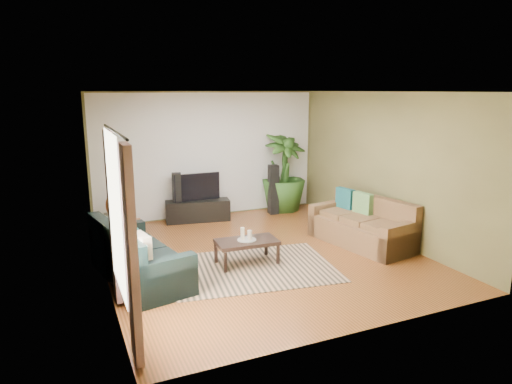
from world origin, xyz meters
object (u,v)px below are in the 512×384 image
television (197,187)px  pedestal (116,223)px  coffee_table (247,252)px  sofa_right (361,222)px  vase (115,205)px  potted_plant (283,172)px  tv_stand (198,211)px  speaker_left (177,198)px  speaker_right (273,190)px  sofa_left (139,251)px  side_table (125,236)px

television → pedestal: (-1.70, -0.20, -0.54)m
coffee_table → television: size_ratio=0.99×
sofa_right → vase: 4.65m
coffee_table → potted_plant: (2.06, 2.77, 0.70)m
tv_stand → speaker_left: 0.52m
coffee_table → tv_stand: size_ratio=0.73×
speaker_left → speaker_right: speaker_right is taller
sofa_left → pedestal: (-0.04, 2.43, -0.23)m
coffee_table → speaker_right: bearing=59.8°
coffee_table → potted_plant: potted_plant is taller
pedestal → side_table: (0.02, -1.08, 0.06)m
speaker_left → pedestal: bearing=-154.9°
television → potted_plant: potted_plant is taller
tv_stand → television: (0.00, 0.02, 0.51)m
sofa_left → tv_stand: (1.65, 2.60, -0.20)m
television → tv_stand: bearing=-90.0°
speaker_left → coffee_table: bearing=-67.8°
sofa_right → vase: bearing=-132.5°
pedestal → speaker_left: bearing=11.6°
tv_stand → television: size_ratio=1.36×
side_table → sofa_right: bearing=-19.3°
coffee_table → potted_plant: bearing=56.8°
coffee_table → speaker_left: size_ratio=0.93×
pedestal → coffee_table: bearing=-55.7°
coffee_table → side_table: side_table is taller
side_table → pedestal: bearing=91.2°
sofa_right → pedestal: 4.66m
speaker_left → sofa_left: bearing=-101.3°
coffee_table → pedestal: size_ratio=2.53×
speaker_right → vase: speaker_right is taller
side_table → television: bearing=37.3°
sofa_left → side_table: (-0.02, 1.35, -0.17)m
sofa_right → side_table: 4.17m
speaker_right → potted_plant: size_ratio=0.62×
television → sofa_right: bearing=-49.6°
television → speaker_right: (1.72, -0.13, -0.18)m
television → speaker_left: 0.47m
sofa_right → vase: sofa_right is taller
potted_plant → speaker_right: bearing=-150.4°
sofa_left → television: (1.65, 2.62, 0.31)m
potted_plant → sofa_right: bearing=-86.2°
tv_stand → speaker_right: 1.76m
sofa_left → coffee_table: 1.69m
sofa_left → potted_plant: size_ratio=1.13×
sofa_left → tv_stand: size_ratio=1.52×
sofa_right → coffee_table: (-2.24, -0.05, -0.23)m
sofa_left → sofa_right: (3.91, -0.03, 0.00)m
potted_plant → pedestal: potted_plant is taller
sofa_right → coffee_table: 2.25m
coffee_table → speaker_right: size_ratio=0.88×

